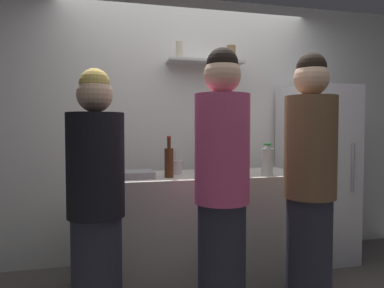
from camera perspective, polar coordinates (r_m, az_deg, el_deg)
back_wall_assembly at (r=3.71m, az=-0.65°, el=2.47°), size 4.80×0.32×2.60m
refrigerator at (r=3.86m, az=18.91°, el=-4.31°), size 0.59×0.66×1.71m
counter at (r=3.09m, az=0.00°, el=-13.32°), size 1.84×0.64×0.93m
baking_pan at (r=2.83m, az=-9.47°, el=-4.74°), size 0.34×0.24×0.05m
utensil_holder at (r=3.02m, az=-2.72°, el=-3.61°), size 0.12×0.12×0.21m
wine_bottle_dark_glass at (r=2.99m, az=7.60°, el=-2.43°), size 0.07×0.07×0.32m
wine_bottle_amber_glass at (r=2.81m, az=-3.63°, el=-2.76°), size 0.07×0.07×0.32m
wine_bottle_green_glass at (r=3.19m, az=1.51°, el=-2.04°), size 0.07×0.07×0.34m
water_bottle_plastic at (r=2.97m, az=11.72°, el=-2.64°), size 0.09×0.09×0.26m
person_brown_jacket at (r=2.55m, az=17.96°, el=-6.78°), size 0.34×0.34×1.80m
person_pink_top at (r=2.28m, az=4.70°, el=-7.80°), size 0.34×0.34×1.80m
person_blonde at (r=2.28m, az=-14.79°, el=-9.98°), size 0.34×0.34×1.66m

